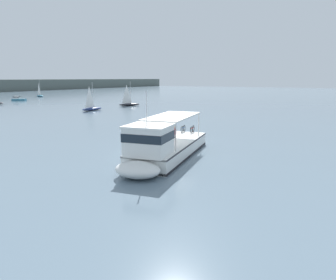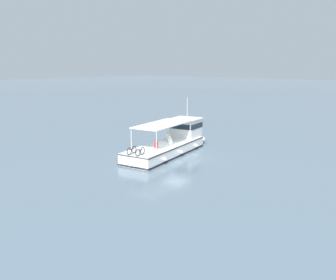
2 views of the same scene
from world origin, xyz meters
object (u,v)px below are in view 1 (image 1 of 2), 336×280
object	(u,v)px
motorboat_horizon_west	(18,99)
sailboat_near_starboard	(129,103)
ferry_main	(163,147)
sailboat_outer_anchorage	(92,108)
sailboat_far_left	(40,95)

from	to	relation	value
motorboat_horizon_west	sailboat_near_starboard	size ratio (longest dim) A/B	0.70
sailboat_near_starboard	ferry_main	bearing A→B (deg)	-140.15
motorboat_horizon_west	sailboat_near_starboard	world-z (taller)	sailboat_near_starboard
sailboat_near_starboard	sailboat_outer_anchorage	xyz separation A→B (m)	(-12.04, -0.08, 0.00)
motorboat_horizon_west	sailboat_far_left	bearing A→B (deg)	34.81
ferry_main	motorboat_horizon_west	size ratio (longest dim) A/B	3.45
motorboat_horizon_west	sailboat_near_starboard	xyz separation A→B (m)	(2.51, -36.05, -0.00)
motorboat_horizon_west	sailboat_outer_anchorage	distance (m)	37.36
motorboat_horizon_west	ferry_main	bearing A→B (deg)	-117.48
ferry_main	sailboat_near_starboard	distance (m)	48.94
motorboat_horizon_west	sailboat_far_left	distance (m)	19.35
sailboat_far_left	sailboat_outer_anchorage	world-z (taller)	same
ferry_main	sailboat_outer_anchorage	size ratio (longest dim) A/B	2.42
ferry_main	sailboat_outer_anchorage	bearing A→B (deg)	50.78
sailboat_outer_anchorage	ferry_main	bearing A→B (deg)	-129.22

